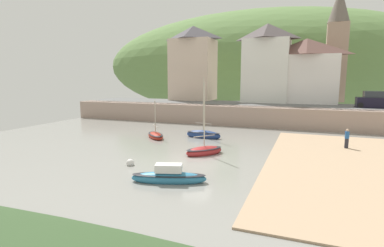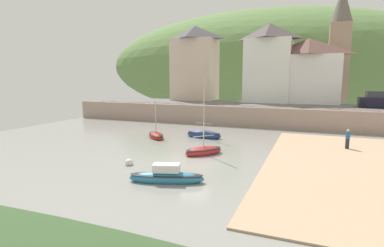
{
  "view_description": "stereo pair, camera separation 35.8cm",
  "coord_description": "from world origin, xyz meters",
  "px_view_note": "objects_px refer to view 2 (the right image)",
  "views": [
    {
      "loc": [
        7.52,
        -19.91,
        5.91
      ],
      "look_at": [
        -1.95,
        4.72,
        1.88
      ],
      "focal_mm": 28.26,
      "sensor_mm": 36.0,
      "label": 1
    },
    {
      "loc": [
        7.85,
        -19.78,
        5.91
      ],
      "look_at": [
        -1.95,
        4.72,
        1.88
      ],
      "focal_mm": 28.26,
      "sensor_mm": 36.0,
      "label": 2
    }
  ],
  "objects_px": {
    "waterfront_building_right": "(308,70)",
    "sailboat_blue_trim": "(204,151)",
    "waterfront_building_left": "(195,63)",
    "parked_car_near_slipway": "(378,101)",
    "waterfront_building_centre": "(269,63)",
    "motorboat_with_cabin": "(204,134)",
    "mooring_buoy": "(129,163)",
    "church_with_spire": "(340,43)",
    "sailboat_nearest_shore": "(156,135)",
    "fishing_boat_green": "(166,177)",
    "person_on_slipway": "(348,138)"
  },
  "relations": [
    {
      "from": "sailboat_nearest_shore",
      "to": "mooring_buoy",
      "type": "bearing_deg",
      "value": -24.62
    },
    {
      "from": "parked_car_near_slipway",
      "to": "church_with_spire",
      "type": "bearing_deg",
      "value": 114.08
    },
    {
      "from": "waterfront_building_centre",
      "to": "person_on_slipway",
      "type": "xyz_separation_m",
      "value": [
        9.01,
        -17.64,
        -7.04
      ]
    },
    {
      "from": "fishing_boat_green",
      "to": "person_on_slipway",
      "type": "xyz_separation_m",
      "value": [
        10.36,
        12.51,
        0.68
      ]
    },
    {
      "from": "waterfront_building_right",
      "to": "person_on_slipway",
      "type": "height_order",
      "value": "waterfront_building_right"
    },
    {
      "from": "sailboat_nearest_shore",
      "to": "waterfront_building_centre",
      "type": "bearing_deg",
      "value": 114.86
    },
    {
      "from": "waterfront_building_right",
      "to": "motorboat_with_cabin",
      "type": "xyz_separation_m",
      "value": [
        -8.99,
        -17.28,
        -6.53
      ]
    },
    {
      "from": "fishing_boat_green",
      "to": "motorboat_with_cabin",
      "type": "distance_m",
      "value": 13.07
    },
    {
      "from": "mooring_buoy",
      "to": "sailboat_blue_trim",
      "type": "bearing_deg",
      "value": 50.8
    },
    {
      "from": "fishing_boat_green",
      "to": "motorboat_with_cabin",
      "type": "height_order",
      "value": "motorboat_with_cabin"
    },
    {
      "from": "waterfront_building_right",
      "to": "sailboat_blue_trim",
      "type": "height_order",
      "value": "waterfront_building_right"
    },
    {
      "from": "person_on_slipway",
      "to": "sailboat_nearest_shore",
      "type": "bearing_deg",
      "value": -175.41
    },
    {
      "from": "motorboat_with_cabin",
      "to": "sailboat_blue_trim",
      "type": "height_order",
      "value": "motorboat_with_cabin"
    },
    {
      "from": "sailboat_nearest_shore",
      "to": "parked_car_near_slipway",
      "type": "relative_size",
      "value": 0.93
    },
    {
      "from": "waterfront_building_centre",
      "to": "church_with_spire",
      "type": "relative_size",
      "value": 0.68
    },
    {
      "from": "waterfront_building_right",
      "to": "sailboat_blue_trim",
      "type": "xyz_separation_m",
      "value": [
        -6.81,
        -23.47,
        -6.58
      ]
    },
    {
      "from": "waterfront_building_left",
      "to": "sailboat_nearest_shore",
      "type": "xyz_separation_m",
      "value": [
        3.24,
        -19.01,
        -7.96
      ]
    },
    {
      "from": "parked_car_near_slipway",
      "to": "motorboat_with_cabin",
      "type": "bearing_deg",
      "value": -143.36
    },
    {
      "from": "motorboat_with_cabin",
      "to": "sailboat_blue_trim",
      "type": "relative_size",
      "value": 1.08
    },
    {
      "from": "waterfront_building_centre",
      "to": "sailboat_blue_trim",
      "type": "distance_m",
      "value": 24.76
    },
    {
      "from": "waterfront_building_right",
      "to": "parked_car_near_slipway",
      "type": "relative_size",
      "value": 2.13
    },
    {
      "from": "church_with_spire",
      "to": "sailboat_blue_trim",
      "type": "height_order",
      "value": "church_with_spire"
    },
    {
      "from": "sailboat_blue_trim",
      "to": "parked_car_near_slipway",
      "type": "distance_m",
      "value": 24.15
    },
    {
      "from": "waterfront_building_left",
      "to": "waterfront_building_centre",
      "type": "relative_size",
      "value": 1.03
    },
    {
      "from": "motorboat_with_cabin",
      "to": "sailboat_nearest_shore",
      "type": "xyz_separation_m",
      "value": [
        -4.42,
        -1.73,
        -0.1
      ]
    },
    {
      "from": "fishing_boat_green",
      "to": "parked_car_near_slipway",
      "type": "bearing_deg",
      "value": 42.9
    },
    {
      "from": "waterfront_building_left",
      "to": "waterfront_building_right",
      "type": "distance_m",
      "value": 16.7
    },
    {
      "from": "fishing_boat_green",
      "to": "sailboat_nearest_shore",
      "type": "height_order",
      "value": "sailboat_nearest_shore"
    },
    {
      "from": "waterfront_building_right",
      "to": "sailboat_nearest_shore",
      "type": "relative_size",
      "value": 2.29
    },
    {
      "from": "motorboat_with_cabin",
      "to": "mooring_buoy",
      "type": "relative_size",
      "value": 11.45
    },
    {
      "from": "waterfront_building_left",
      "to": "parked_car_near_slipway",
      "type": "distance_m",
      "value": 25.4
    },
    {
      "from": "fishing_boat_green",
      "to": "sailboat_nearest_shore",
      "type": "relative_size",
      "value": 1.16
    },
    {
      "from": "sailboat_nearest_shore",
      "to": "mooring_buoy",
      "type": "distance_m",
      "value": 9.5
    },
    {
      "from": "waterfront_building_left",
      "to": "mooring_buoy",
      "type": "xyz_separation_m",
      "value": [
        6.09,
        -28.07,
        -8.02
      ]
    },
    {
      "from": "waterfront_building_right",
      "to": "church_with_spire",
      "type": "bearing_deg",
      "value": 45.34
    },
    {
      "from": "waterfront_building_right",
      "to": "fishing_boat_green",
      "type": "xyz_separation_m",
      "value": [
        -6.68,
        -30.15,
        -6.56
      ]
    },
    {
      "from": "motorboat_with_cabin",
      "to": "parked_car_near_slipway",
      "type": "relative_size",
      "value": 1.5
    },
    {
      "from": "waterfront_building_centre",
      "to": "mooring_buoy",
      "type": "height_order",
      "value": "waterfront_building_centre"
    },
    {
      "from": "mooring_buoy",
      "to": "church_with_spire",
      "type": "bearing_deg",
      "value": 65.66
    },
    {
      "from": "waterfront_building_right",
      "to": "parked_car_near_slipway",
      "type": "bearing_deg",
      "value": -29.82
    },
    {
      "from": "sailboat_blue_trim",
      "to": "waterfront_building_left",
      "type": "bearing_deg",
      "value": 62.37
    },
    {
      "from": "sailboat_blue_trim",
      "to": "sailboat_nearest_shore",
      "type": "bearing_deg",
      "value": 95.57
    },
    {
      "from": "waterfront_building_left",
      "to": "fishing_boat_green",
      "type": "height_order",
      "value": "waterfront_building_left"
    },
    {
      "from": "sailboat_blue_trim",
      "to": "sailboat_nearest_shore",
      "type": "height_order",
      "value": "sailboat_blue_trim"
    },
    {
      "from": "waterfront_building_left",
      "to": "motorboat_with_cabin",
      "type": "distance_m",
      "value": 20.47
    },
    {
      "from": "waterfront_building_left",
      "to": "mooring_buoy",
      "type": "bearing_deg",
      "value": -77.76
    },
    {
      "from": "waterfront_building_right",
      "to": "sailboat_nearest_shore",
      "type": "distance_m",
      "value": 24.19
    },
    {
      "from": "waterfront_building_left",
      "to": "parked_car_near_slipway",
      "type": "relative_size",
      "value": 2.77
    },
    {
      "from": "waterfront_building_centre",
      "to": "motorboat_with_cabin",
      "type": "xyz_separation_m",
      "value": [
        -3.67,
        -17.28,
        -7.69
      ]
    },
    {
      "from": "waterfront_building_centre",
      "to": "mooring_buoy",
      "type": "distance_m",
      "value": 29.61
    }
  ]
}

